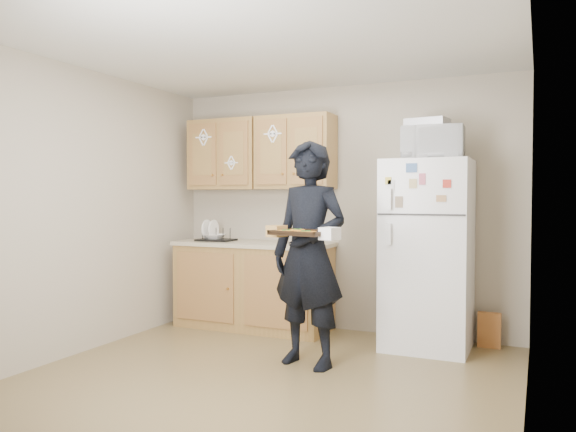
{
  "coord_description": "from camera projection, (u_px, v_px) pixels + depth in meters",
  "views": [
    {
      "loc": [
        1.87,
        -3.68,
        1.37
      ],
      "look_at": [
        0.01,
        0.45,
        1.22
      ],
      "focal_mm": 35.0,
      "sensor_mm": 36.0,
      "label": 1
    }
  ],
  "objects": [
    {
      "name": "person",
      "position": [
        309.0,
        254.0,
        4.53
      ],
      "size": [
        0.74,
        0.57,
        1.82
      ],
      "primitive_type": "imported",
      "rotation": [
        0.0,
        0.0,
        -0.21
      ],
      "color": "black",
      "rests_on": "floor"
    },
    {
      "name": "baking_tray",
      "position": [
        302.0,
        234.0,
        4.23
      ],
      "size": [
        0.48,
        0.4,
        0.04
      ],
      "primitive_type": "cube",
      "rotation": [
        0.0,
        0.0,
        -0.21
      ],
      "color": "black",
      "rests_on": "person"
    },
    {
      "name": "ceiling",
      "position": [
        262.0,
        42.0,
        4.08
      ],
      "size": [
        3.6,
        3.6,
        0.0
      ],
      "primitive_type": "plane",
      "color": "silver",
      "rests_on": "wall_back"
    },
    {
      "name": "wall_front",
      "position": [
        78.0,
        224.0,
        2.49
      ],
      "size": [
        3.6,
        0.04,
        2.5
      ],
      "primitive_type": "cube",
      "color": "#A99D89",
      "rests_on": "floor"
    },
    {
      "name": "dish_rack",
      "position": [
        216.0,
        234.0,
        5.97
      ],
      "size": [
        0.38,
        0.29,
        0.15
      ],
      "primitive_type": "cube",
      "rotation": [
        0.0,
        0.0,
        0.03
      ],
      "color": "black",
      "rests_on": "countertop"
    },
    {
      "name": "wall_right",
      "position": [
        527.0,
        217.0,
        3.39
      ],
      "size": [
        0.04,
        3.6,
        2.5
      ],
      "primitive_type": "cube",
      "color": "#A99D89",
      "rests_on": "floor"
    },
    {
      "name": "refrigerator",
      "position": [
        428.0,
        254.0,
        5.06
      ],
      "size": [
        0.75,
        0.7,
        1.7
      ],
      "primitive_type": "cube",
      "color": "white",
      "rests_on": "floor"
    },
    {
      "name": "microwave",
      "position": [
        433.0,
        143.0,
        4.96
      ],
      "size": [
        0.55,
        0.39,
        0.29
      ],
      "primitive_type": "imported",
      "rotation": [
        0.0,
        0.0,
        0.06
      ],
      "color": "white",
      "rests_on": "refrigerator"
    },
    {
      "name": "bowl",
      "position": [
        215.0,
        237.0,
        5.98
      ],
      "size": [
        0.21,
        0.21,
        0.05
      ],
      "primitive_type": "imported",
      "rotation": [
        0.0,
        0.0,
        -0.0
      ],
      "color": "white",
      "rests_on": "dish_rack"
    },
    {
      "name": "cereal_box",
      "position": [
        489.0,
        330.0,
        5.09
      ],
      "size": [
        0.2,
        0.07,
        0.32
      ],
      "primitive_type": "cube",
      "color": "#BE8843",
      "rests_on": "floor"
    },
    {
      "name": "upper_cab_left",
      "position": [
        226.0,
        155.0,
        6.09
      ],
      "size": [
        0.8,
        0.33,
        0.75
      ],
      "primitive_type": "cube",
      "color": "brown",
      "rests_on": "wall_back"
    },
    {
      "name": "pizza_back_left",
      "position": [
        297.0,
        230.0,
        4.34
      ],
      "size": [
        0.14,
        0.14,
        0.02
      ],
      "primitive_type": "cylinder",
      "color": "orange",
      "rests_on": "baking_tray"
    },
    {
      "name": "pizza_front_left",
      "position": [
        286.0,
        231.0,
        4.23
      ],
      "size": [
        0.14,
        0.14,
        0.02
      ],
      "primitive_type": "cylinder",
      "color": "orange",
      "rests_on": "baking_tray"
    },
    {
      "name": "floor",
      "position": [
        262.0,
        381.0,
        4.17
      ],
      "size": [
        3.6,
        3.6,
        0.0
      ],
      "primitive_type": "plane",
      "color": "brown",
      "rests_on": "ground"
    },
    {
      "name": "foil_pan",
      "position": [
        427.0,
        123.0,
        5.0
      ],
      "size": [
        0.39,
        0.3,
        0.07
      ],
      "primitive_type": "cube",
      "rotation": [
        0.0,
        0.0,
        -0.15
      ],
      "color": "#BABBC2",
      "rests_on": "microwave"
    },
    {
      "name": "pizza_front_right",
      "position": [
        308.0,
        232.0,
        4.11
      ],
      "size": [
        0.14,
        0.14,
        0.02
      ],
      "primitive_type": "cylinder",
      "color": "orange",
      "rests_on": "baking_tray"
    },
    {
      "name": "countertop",
      "position": [
        253.0,
        244.0,
        5.84
      ],
      "size": [
        1.64,
        0.64,
        0.04
      ],
      "primitive_type": "cube",
      "color": "beige",
      "rests_on": "base_cabinet"
    },
    {
      "name": "upper_cab_right",
      "position": [
        296.0,
        152.0,
        5.76
      ],
      "size": [
        0.8,
        0.33,
        0.75
      ],
      "primitive_type": "cube",
      "color": "brown",
      "rests_on": "wall_back"
    },
    {
      "name": "soap_bottle",
      "position": [
        300.0,
        234.0,
        5.55
      ],
      "size": [
        0.1,
        0.11,
        0.21
      ],
      "primitive_type": "imported",
      "rotation": [
        0.0,
        0.0,
        -0.12
      ],
      "color": "white",
      "rests_on": "countertop"
    },
    {
      "name": "wall_left",
      "position": [
        77.0,
        211.0,
        4.87
      ],
      "size": [
        0.04,
        3.6,
        2.5
      ],
      "primitive_type": "cube",
      "color": "#A99D89",
      "rests_on": "floor"
    },
    {
      "name": "wall_back",
      "position": [
        341.0,
        208.0,
        5.77
      ],
      "size": [
        3.6,
        0.04,
        2.5
      ],
      "primitive_type": "cube",
      "color": "#A99D89",
      "rests_on": "floor"
    },
    {
      "name": "base_cabinet",
      "position": [
        253.0,
        287.0,
        5.85
      ],
      "size": [
        1.6,
        0.6,
        0.86
      ],
      "primitive_type": "cube",
      "color": "brown",
      "rests_on": "floor"
    }
  ]
}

